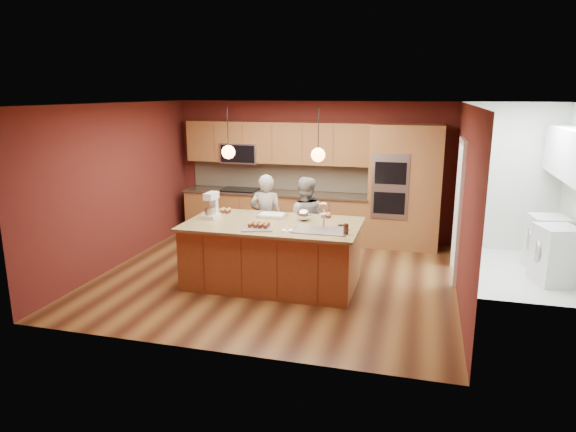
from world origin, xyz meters
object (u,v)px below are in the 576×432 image
(person_right, at_px, (304,222))
(stand_mixer, at_px, (211,207))
(island, at_px, (274,253))
(mixing_bowl, at_px, (304,215))
(person_left, at_px, (266,219))

(person_right, height_order, stand_mixer, person_right)
(island, relative_size, mixing_bowl, 11.82)
(person_left, bearing_deg, mixing_bowl, 131.43)
(island, distance_m, person_left, 1.11)
(person_right, xyz_separation_m, stand_mixer, (-1.26, -0.94, 0.38))
(stand_mixer, bearing_deg, mixing_bowl, 13.44)
(mixing_bowl, bearing_deg, stand_mixer, -171.15)
(person_left, height_order, mixing_bowl, person_left)
(island, height_order, person_left, person_left)
(island, xyz_separation_m, person_right, (0.24, 0.98, 0.26))
(person_left, distance_m, stand_mixer, 1.17)
(stand_mixer, bearing_deg, person_right, 41.28)
(person_left, height_order, person_right, person_left)
(person_right, relative_size, stand_mixer, 3.75)
(person_left, xyz_separation_m, stand_mixer, (-0.59, -0.94, 0.37))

